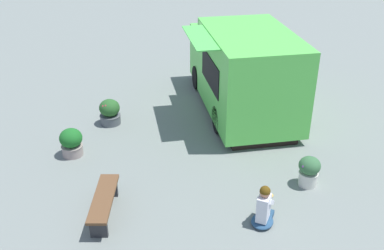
# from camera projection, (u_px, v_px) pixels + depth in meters

# --- Properties ---
(ground_plane) EXTENTS (40.00, 40.00, 0.00)m
(ground_plane) POSITION_uv_depth(u_px,v_px,m) (222.00, 114.00, 13.36)
(ground_plane) COLOR slate
(food_truck) EXTENTS (5.58, 3.62, 2.54)m
(food_truck) POSITION_uv_depth(u_px,v_px,m) (243.00, 72.00, 13.08)
(food_truck) COLOR #5BD14F
(food_truck) RESTS_ON ground_plane
(person_customer) EXTENTS (0.72, 0.73, 0.91)m
(person_customer) POSITION_uv_depth(u_px,v_px,m) (264.00, 209.00, 8.87)
(person_customer) COLOR navy
(person_customer) RESTS_ON ground_plane
(planter_flowering_near) EXTENTS (0.49, 0.49, 0.72)m
(planter_flowering_near) POSITION_uv_depth(u_px,v_px,m) (309.00, 170.00, 10.01)
(planter_flowering_near) COLOR silver
(planter_flowering_near) RESTS_ON ground_plane
(planter_flowering_far) EXTENTS (0.59, 0.59, 0.74)m
(planter_flowering_far) POSITION_uv_depth(u_px,v_px,m) (110.00, 112.00, 12.64)
(planter_flowering_far) COLOR #50545C
(planter_flowering_far) RESTS_ON ground_plane
(planter_flowering_side) EXTENTS (0.56, 0.56, 0.73)m
(planter_flowering_side) POSITION_uv_depth(u_px,v_px,m) (71.00, 142.00, 11.14)
(planter_flowering_side) COLOR gray
(planter_flowering_side) RESTS_ON ground_plane
(plaza_bench) EXTENTS (1.64, 0.98, 0.46)m
(plaza_bench) POSITION_uv_depth(u_px,v_px,m) (104.00, 201.00, 9.09)
(plaza_bench) COLOR brown
(plaza_bench) RESTS_ON ground_plane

